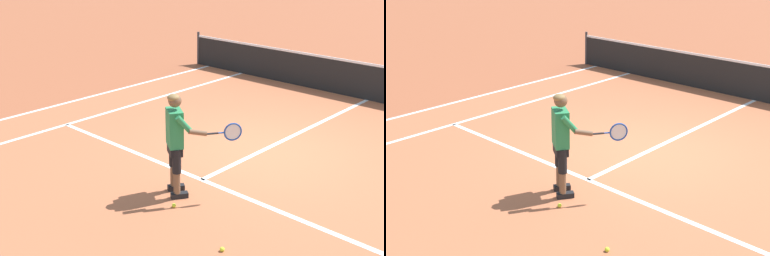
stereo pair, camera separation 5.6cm
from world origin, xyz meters
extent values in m
plane|color=#9E5133|center=(0.00, 0.00, 0.00)|extent=(80.00, 80.00, 0.00)
cube|color=#B2603D|center=(0.00, -0.67, 0.00)|extent=(10.98, 10.94, 0.00)
cube|color=white|center=(0.00, -1.80, 0.00)|extent=(8.23, 0.10, 0.01)
cube|color=white|center=(0.00, 1.40, 0.00)|extent=(0.10, 6.40, 0.01)
cube|color=white|center=(-4.12, -0.67, 0.00)|extent=(0.10, 10.54, 0.01)
cube|color=white|center=(-5.49, -0.67, 0.00)|extent=(0.10, 10.54, 0.01)
cylinder|color=#333338|center=(-5.94, 4.60, 0.54)|extent=(0.08, 0.08, 1.07)
cube|color=black|center=(0.00, 4.60, 0.46)|extent=(11.84, 0.02, 0.91)
cube|color=white|center=(0.00, 4.60, 0.94)|extent=(11.84, 0.03, 0.06)
cube|color=black|center=(-0.06, -2.38, 0.04)|extent=(0.25, 0.29, 0.09)
cube|color=black|center=(0.17, -2.53, 0.04)|extent=(0.25, 0.29, 0.09)
cylinder|color=brown|center=(-0.09, -2.41, 0.27)|extent=(0.11, 0.11, 0.36)
cylinder|color=black|center=(-0.09, -2.41, 0.66)|extent=(0.14, 0.14, 0.41)
cylinder|color=brown|center=(0.15, -2.57, 0.27)|extent=(0.11, 0.11, 0.36)
cylinder|color=black|center=(0.15, -2.57, 0.66)|extent=(0.14, 0.14, 0.41)
cube|color=black|center=(0.03, -2.49, 0.82)|extent=(0.39, 0.36, 0.20)
cube|color=#28844C|center=(0.03, -2.49, 1.16)|extent=(0.44, 0.39, 0.60)
cylinder|color=brown|center=(-0.17, -2.35, 1.11)|extent=(0.09, 0.09, 0.62)
cylinder|color=#28844C|center=(0.30, -2.56, 1.31)|extent=(0.22, 0.27, 0.29)
cylinder|color=brown|center=(0.45, -2.41, 1.17)|extent=(0.23, 0.29, 0.14)
sphere|color=brown|center=(0.04, -2.48, 1.60)|extent=(0.21, 0.21, 0.21)
ellipsoid|color=olive|center=(0.02, -2.50, 1.66)|extent=(0.28, 0.28, 0.12)
cylinder|color=#232326|center=(0.59, -2.24, 1.14)|extent=(0.14, 0.18, 0.03)
cylinder|color=#1E479E|center=(0.67, -2.11, 1.14)|extent=(0.08, 0.10, 0.02)
torus|color=#1E479E|center=(0.77, -1.96, 1.14)|extent=(0.19, 0.26, 0.30)
cylinder|color=silver|center=(0.77, -1.96, 1.14)|extent=(0.14, 0.21, 0.25)
sphere|color=#CCE02D|center=(1.65, -3.22, 0.03)|extent=(0.07, 0.07, 0.07)
sphere|color=#CCE02D|center=(0.33, -2.82, 0.03)|extent=(0.07, 0.07, 0.07)
camera|label=1|loc=(5.36, -7.79, 3.95)|focal=47.93mm
camera|label=2|loc=(5.40, -7.75, 3.95)|focal=47.93mm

